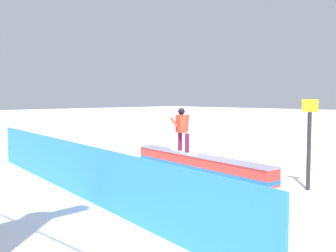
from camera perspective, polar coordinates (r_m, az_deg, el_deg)
name	(u,v)px	position (r m, az deg, el deg)	size (l,w,h in m)	color
ground_plane	(198,171)	(12.36, 4.30, -6.37)	(120.00, 120.00, 0.00)	white
grind_box	(198,163)	(12.32, 4.31, -5.33)	(5.83, 1.44, 0.50)	red
snowboarder	(182,128)	(12.86, 1.99, -0.30)	(1.51, 0.81, 1.40)	silver
safety_fence	(76,169)	(9.48, -12.92, -5.99)	(11.69, 0.06, 1.21)	#2D84E1
trail_marker	(309,142)	(10.22, 19.43, -2.17)	(0.40, 0.10, 2.20)	#262628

